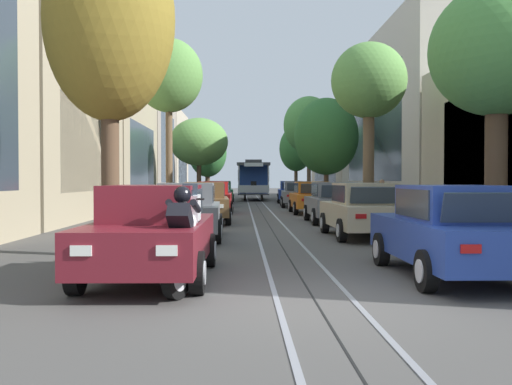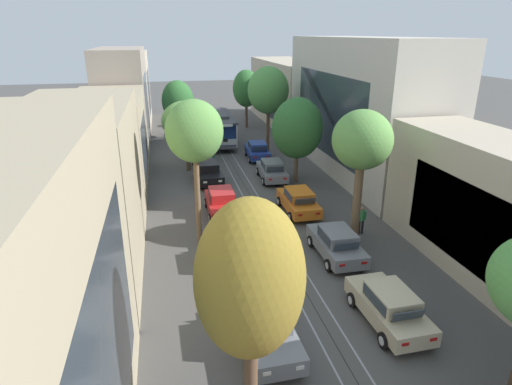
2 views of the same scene
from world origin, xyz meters
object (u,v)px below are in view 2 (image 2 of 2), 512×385
at_px(street_tree_kerb_right_second, 362,142).
at_px(parked_car_green_sixth_left, 201,152).
at_px(cable_car_trolley, 220,127).
at_px(parked_car_grey_mid_right, 336,243).
at_px(street_tree_kerb_right_fourth, 268,90).
at_px(parked_car_beige_second_right, 389,306).
at_px(street_tree_kerb_left_second, 194,133).
at_px(parked_car_blue_sixth_right, 257,150).
at_px(street_tree_kerb_right_mid, 297,128).
at_px(street_tree_kerb_right_far, 246,89).
at_px(parked_car_red_fourth_left, 222,202).
at_px(parked_car_orange_fourth_right, 299,201).
at_px(parked_car_grey_second_left, 266,327).
at_px(pedestrian_on_left_pavement, 362,219).
at_px(street_tree_kerb_left_near, 250,283).
at_px(parked_car_black_fifth_left, 208,172).
at_px(parked_car_brown_mid_left, 240,251).
at_px(street_tree_kerb_left_fourth, 178,101).
at_px(parked_car_grey_fifth_right, 272,170).
at_px(street_tree_kerb_left_mid, 186,121).

bearing_deg(street_tree_kerb_right_second, parked_car_green_sixth_left, 110.64).
bearing_deg(cable_car_trolley, parked_car_grey_mid_right, -84.39).
relative_size(street_tree_kerb_right_second, street_tree_kerb_right_fourth, 0.91).
bearing_deg(parked_car_beige_second_right, street_tree_kerb_left_second, 127.22).
relative_size(parked_car_green_sixth_left, parked_car_blue_sixth_right, 1.00).
height_order(street_tree_kerb_right_mid, street_tree_kerb_right_far, street_tree_kerb_right_far).
relative_size(parked_car_red_fourth_left, parked_car_green_sixth_left, 0.99).
xyz_separation_m(parked_car_red_fourth_left, parked_car_orange_fourth_right, (4.86, -0.85, 0.00)).
bearing_deg(parked_car_green_sixth_left, cable_car_trolley, 68.04).
relative_size(parked_car_grey_second_left, pedestrian_on_left_pavement, 2.61).
relative_size(parked_car_red_fourth_left, cable_car_trolley, 0.48).
bearing_deg(street_tree_kerb_left_second, street_tree_kerb_right_fourth, 65.65).
height_order(parked_car_green_sixth_left, street_tree_kerb_left_near, street_tree_kerb_left_near).
relative_size(parked_car_orange_fourth_right, parked_car_blue_sixth_right, 0.99).
height_order(parked_car_black_fifth_left, street_tree_kerb_left_near, street_tree_kerb_left_near).
xyz_separation_m(street_tree_kerb_left_second, street_tree_kerb_right_fourth, (8.39, 18.55, -0.34)).
height_order(street_tree_kerb_left_second, street_tree_kerb_right_mid, street_tree_kerb_left_second).
xyz_separation_m(parked_car_grey_second_left, street_tree_kerb_left_second, (-1.65, 9.09, 5.40)).
distance_m(street_tree_kerb_right_mid, street_tree_kerb_right_fourth, 9.92).
bearing_deg(parked_car_red_fourth_left, parked_car_beige_second_right, -68.56).
xyz_separation_m(parked_car_brown_mid_left, parked_car_orange_fourth_right, (4.88, 5.96, 0.00)).
height_order(parked_car_orange_fourth_right, street_tree_kerb_left_near, street_tree_kerb_left_near).
bearing_deg(parked_car_grey_second_left, street_tree_kerb_left_near, -109.94).
bearing_deg(street_tree_kerb_right_far, street_tree_kerb_left_second, -105.76).
bearing_deg(parked_car_green_sixth_left, street_tree_kerb_left_fourth, 98.98).
height_order(parked_car_orange_fourth_right, parked_car_grey_fifth_right, same).
bearing_deg(cable_car_trolley, parked_car_black_fifth_left, -101.67).
bearing_deg(street_tree_kerb_right_far, street_tree_kerb_left_mid, -116.37).
bearing_deg(parked_car_green_sixth_left, street_tree_kerb_left_mid, -115.29).
xyz_separation_m(parked_car_black_fifth_left, parked_car_beige_second_right, (5.10, -19.07, 0.00)).
xyz_separation_m(street_tree_kerb_right_far, pedestrian_on_left_pavement, (0.73, -31.06, -3.72)).
height_order(street_tree_kerb_left_mid, street_tree_kerb_left_fourth, street_tree_kerb_left_fourth).
height_order(street_tree_kerb_right_mid, pedestrian_on_left_pavement, street_tree_kerb_right_mid).
bearing_deg(street_tree_kerb_right_fourth, parked_car_blue_sixth_right, -121.48).
xyz_separation_m(parked_car_grey_second_left, parked_car_brown_mid_left, (0.11, 6.01, 0.00)).
relative_size(parked_car_beige_second_right, parked_car_blue_sixth_right, 0.99).
xyz_separation_m(parked_car_beige_second_right, parked_car_grey_fifth_right, (-0.11, 18.56, 0.00)).
xyz_separation_m(parked_car_brown_mid_left, parked_car_grey_fifth_right, (4.84, 12.81, 0.00)).
bearing_deg(street_tree_kerb_right_fourth, parked_car_grey_fifth_right, -101.47).
bearing_deg(parked_car_green_sixth_left, parked_car_grey_second_left, -89.99).
bearing_deg(parked_car_grey_fifth_right, parked_car_brown_mid_left, -110.70).
xyz_separation_m(parked_car_black_fifth_left, street_tree_kerb_left_near, (-1.29, -22.98, 4.30)).
xyz_separation_m(parked_car_red_fourth_left, street_tree_kerb_right_fourth, (6.61, 14.83, 5.06)).
bearing_deg(parked_car_beige_second_right, street_tree_kerb_left_near, -148.56).
relative_size(street_tree_kerb_left_near, street_tree_kerb_left_second, 0.93).
relative_size(parked_car_brown_mid_left, parked_car_grey_fifth_right, 1.00).
relative_size(parked_car_grey_fifth_right, street_tree_kerb_left_mid, 0.75).
bearing_deg(parked_car_orange_fourth_right, cable_car_trolley, 96.97).
xyz_separation_m(street_tree_kerb_left_near, street_tree_kerb_left_fourth, (-0.16, 38.56, -1.04)).
distance_m(parked_car_grey_second_left, parked_car_brown_mid_left, 6.01).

